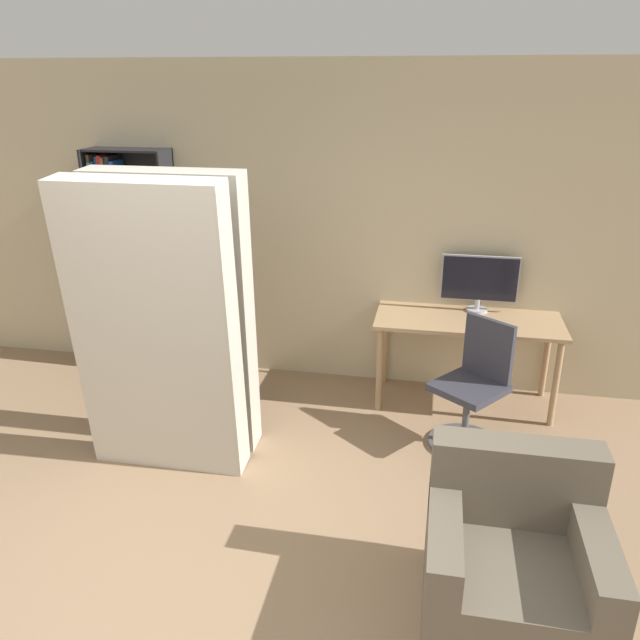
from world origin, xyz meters
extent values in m
plane|color=#937556|center=(0.00, 0.00, 0.00)|extent=(16.00, 16.00, 0.00)
cube|color=#C6B793|center=(0.00, 2.95, 1.35)|extent=(8.00, 0.06, 2.70)
cube|color=tan|center=(1.49, 2.61, 0.73)|extent=(1.47, 0.62, 0.03)
cylinder|color=tan|center=(0.82, 2.36, 0.36)|extent=(0.05, 0.05, 0.72)
cylinder|color=tan|center=(2.17, 2.36, 0.36)|extent=(0.05, 0.05, 0.72)
cylinder|color=tan|center=(0.82, 2.86, 0.36)|extent=(0.05, 0.05, 0.72)
cylinder|color=tan|center=(2.17, 2.86, 0.36)|extent=(0.05, 0.05, 0.72)
cylinder|color=#B7B7BC|center=(1.56, 2.81, 0.76)|extent=(0.17, 0.17, 0.02)
cylinder|color=#B7B7BC|center=(1.56, 2.81, 0.81)|extent=(0.04, 0.04, 0.08)
cube|color=#B7B7BC|center=(1.56, 2.82, 1.03)|extent=(0.62, 0.02, 0.38)
cube|color=black|center=(1.56, 2.81, 1.03)|extent=(0.59, 0.03, 0.36)
cylinder|color=#4C4C51|center=(1.50, 1.94, 0.01)|extent=(0.52, 0.52, 0.03)
cylinder|color=#4C4C51|center=(1.50, 1.94, 0.24)|extent=(0.05, 0.05, 0.42)
cube|color=#33333D|center=(1.50, 1.94, 0.47)|extent=(0.62, 0.62, 0.05)
cube|color=#33333D|center=(1.62, 2.09, 0.72)|extent=(0.34, 0.28, 0.45)
cube|color=black|center=(-1.75, 2.77, 1.00)|extent=(0.02, 0.29, 1.99)
cube|color=black|center=(-1.05, 2.77, 1.00)|extent=(0.02, 0.29, 1.99)
cube|color=black|center=(-1.40, 2.91, 1.00)|extent=(0.71, 0.02, 1.99)
cube|color=black|center=(-1.40, 2.77, 0.01)|extent=(0.67, 0.26, 0.02)
cube|color=black|center=(-1.40, 2.77, 0.34)|extent=(0.67, 0.26, 0.02)
cube|color=black|center=(-1.40, 2.77, 0.67)|extent=(0.67, 0.26, 0.02)
cube|color=black|center=(-1.40, 2.77, 1.00)|extent=(0.67, 0.26, 0.02)
cube|color=black|center=(-1.40, 2.77, 1.33)|extent=(0.67, 0.26, 0.02)
cube|color=black|center=(-1.40, 2.77, 1.66)|extent=(0.67, 0.26, 0.02)
cube|color=black|center=(-1.40, 2.77, 1.99)|extent=(0.67, 0.26, 0.02)
cube|color=red|center=(-1.71, 2.78, 0.14)|extent=(0.03, 0.17, 0.25)
cube|color=#7A2D84|center=(-1.67, 2.75, 0.15)|extent=(0.04, 0.20, 0.26)
cube|color=#7A2D84|center=(-1.63, 2.73, 0.16)|extent=(0.03, 0.15, 0.28)
cube|color=gold|center=(-1.59, 2.75, 0.15)|extent=(0.03, 0.22, 0.26)
cube|color=#232328|center=(-1.55, 2.77, 0.16)|extent=(0.04, 0.21, 0.28)
cube|color=#232328|center=(-1.52, 2.77, 0.14)|extent=(0.02, 0.16, 0.25)
cube|color=#1E4C9E|center=(-1.71, 2.75, 0.47)|extent=(0.03, 0.21, 0.24)
cube|color=gold|center=(-1.68, 2.73, 0.46)|extent=(0.02, 0.15, 0.22)
cube|color=teal|center=(-1.64, 2.79, 0.48)|extent=(0.02, 0.21, 0.26)
cube|color=brown|center=(-1.60, 2.75, 0.49)|extent=(0.03, 0.18, 0.29)
cube|color=teal|center=(-1.56, 2.77, 0.45)|extent=(0.02, 0.16, 0.20)
cube|color=silver|center=(-1.54, 2.76, 0.46)|extent=(0.02, 0.18, 0.22)
cube|color=gold|center=(-1.71, 2.72, 0.79)|extent=(0.04, 0.15, 0.23)
cube|color=#1E4C9E|center=(-1.66, 2.79, 0.82)|extent=(0.04, 0.20, 0.29)
cube|color=teal|center=(-1.63, 2.75, 0.80)|extent=(0.02, 0.17, 0.25)
cube|color=red|center=(-1.60, 2.79, 0.79)|extent=(0.03, 0.20, 0.23)
cube|color=#7A2D84|center=(-1.56, 2.75, 0.80)|extent=(0.03, 0.21, 0.25)
cube|color=teal|center=(-1.52, 2.73, 0.82)|extent=(0.04, 0.15, 0.28)
cube|color=silver|center=(-1.48, 2.78, 0.78)|extent=(0.04, 0.20, 0.21)
cube|color=gold|center=(-1.43, 2.77, 0.80)|extent=(0.03, 0.21, 0.24)
cube|color=red|center=(-1.39, 2.77, 0.81)|extent=(0.04, 0.17, 0.27)
cube|color=#7A2D84|center=(-1.71, 2.75, 1.15)|extent=(0.03, 0.17, 0.28)
cube|color=#232328|center=(-1.66, 2.81, 1.13)|extent=(0.03, 0.18, 0.24)
cube|color=gold|center=(-1.63, 2.75, 1.12)|extent=(0.02, 0.20, 0.23)
cube|color=orange|center=(-1.61, 2.75, 1.11)|extent=(0.02, 0.21, 0.21)
cube|color=#232328|center=(-1.58, 2.79, 1.13)|extent=(0.03, 0.14, 0.24)
cube|color=#287A38|center=(-1.54, 2.74, 1.12)|extent=(0.03, 0.16, 0.23)
cube|color=teal|center=(-1.51, 2.75, 1.14)|extent=(0.03, 0.22, 0.27)
cube|color=brown|center=(-1.48, 2.72, 1.10)|extent=(0.02, 0.15, 0.20)
cube|color=gold|center=(-1.72, 2.76, 1.46)|extent=(0.02, 0.21, 0.25)
cube|color=orange|center=(-1.69, 2.76, 1.45)|extent=(0.02, 0.19, 0.24)
cube|color=gold|center=(-1.65, 2.77, 1.47)|extent=(0.04, 0.16, 0.28)
cube|color=teal|center=(-1.61, 2.75, 1.44)|extent=(0.04, 0.21, 0.21)
cube|color=orange|center=(-1.56, 2.74, 1.46)|extent=(0.04, 0.18, 0.25)
cube|color=brown|center=(-1.71, 2.78, 1.81)|extent=(0.02, 0.16, 0.28)
cube|color=teal|center=(-1.69, 2.73, 1.78)|extent=(0.03, 0.17, 0.22)
cube|color=#1E4C9E|center=(-1.65, 2.80, 1.80)|extent=(0.03, 0.18, 0.26)
cube|color=red|center=(-1.61, 2.79, 1.80)|extent=(0.04, 0.21, 0.28)
cube|color=brown|center=(-1.57, 2.78, 1.80)|extent=(0.02, 0.22, 0.27)
cube|color=#232328|center=(-1.53, 2.79, 1.80)|extent=(0.04, 0.22, 0.27)
cube|color=#1E4C9E|center=(-1.49, 2.77, 1.78)|extent=(0.03, 0.19, 0.23)
cube|color=beige|center=(-0.55, 1.27, 1.01)|extent=(1.07, 0.38, 2.02)
cube|color=beige|center=(-0.01, 1.27, 1.01)|extent=(0.01, 0.38, 1.98)
cube|color=beige|center=(-0.55, 1.61, 1.01)|extent=(1.07, 0.32, 2.01)
cube|color=beige|center=(-0.01, 1.61, 1.01)|extent=(0.01, 0.32, 1.97)
cube|color=#665B4C|center=(1.67, 0.34, 0.20)|extent=(0.85, 0.80, 0.40)
cube|color=#665B4C|center=(1.67, 0.64, 0.62)|extent=(0.85, 0.20, 0.45)
cube|color=#665B4C|center=(1.33, 0.34, 0.50)|extent=(0.16, 0.80, 0.20)
cube|color=#665B4C|center=(2.02, 0.34, 0.50)|extent=(0.16, 0.80, 0.20)
camera|label=1|loc=(1.19, -2.17, 2.55)|focal=35.00mm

